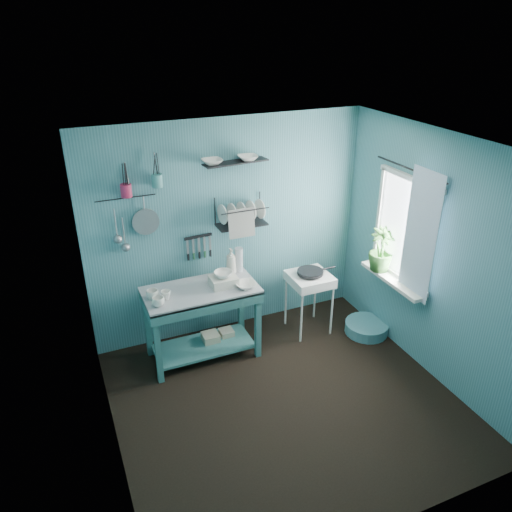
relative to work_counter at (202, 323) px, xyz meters
name	(u,v)px	position (x,y,z in m)	size (l,w,h in m)	color
floor	(285,401)	(0.51, -1.03, -0.42)	(3.20, 3.20, 0.00)	black
ceiling	(294,149)	(0.51, -1.03, 2.08)	(3.20, 3.20, 0.00)	silver
wall_back	(229,230)	(0.51, 0.47, 0.83)	(3.20, 3.20, 0.00)	teal
wall_front	(397,401)	(0.51, -2.53, 0.83)	(3.20, 3.20, 0.00)	teal
wall_left	(101,332)	(-1.09, -1.03, 0.83)	(3.00, 3.00, 0.00)	teal
wall_right	(434,259)	(2.11, -1.03, 0.83)	(3.00, 3.00, 0.00)	teal
work_counter	(202,323)	(0.00, 0.00, 0.00)	(1.19, 0.60, 0.85)	#346E6D
mug_left	(158,302)	(-0.48, -0.16, 0.47)	(0.12, 0.12, 0.10)	white
mug_mid	(166,295)	(-0.38, -0.06, 0.47)	(0.10, 0.10, 0.09)	white
mug_right	(153,294)	(-0.50, 0.00, 0.47)	(0.12, 0.12, 0.10)	white
wash_tub	(224,281)	(0.25, -0.02, 0.47)	(0.28, 0.22, 0.10)	silver
tub_bowl	(223,274)	(0.25, -0.02, 0.55)	(0.20, 0.20, 0.06)	white
soap_bottle	(231,261)	(0.42, 0.20, 0.57)	(0.12, 0.12, 0.30)	silver
water_bottle	(239,260)	(0.52, 0.22, 0.56)	(0.09, 0.09, 0.28)	silver
counter_bowl	(246,285)	(0.45, -0.15, 0.45)	(0.22, 0.22, 0.05)	white
hotplate_stand	(309,302)	(1.31, 0.00, -0.05)	(0.46, 0.46, 0.74)	white
frying_pan	(310,272)	(1.31, 0.00, 0.35)	(0.30, 0.30, 0.04)	black
knife_strip	(198,237)	(0.13, 0.44, 0.82)	(0.32, 0.02, 0.03)	black
dish_rack	(241,212)	(0.61, 0.34, 1.07)	(0.55, 0.24, 0.32)	black
upper_shelf	(236,162)	(0.56, 0.37, 1.62)	(0.70, 0.18, 0.01)	black
shelf_bowl_left	(212,161)	(0.30, 0.37, 1.66)	(0.21, 0.21, 0.05)	white
shelf_bowl_right	(248,164)	(0.70, 0.37, 1.59)	(0.21, 0.21, 0.05)	white
utensil_cup_magenta	(126,191)	(-0.58, 0.39, 1.45)	(0.11, 0.11, 0.13)	#B32148
utensil_cup_teal	(157,181)	(-0.27, 0.39, 1.52)	(0.11, 0.11, 0.13)	teal
colander	(146,222)	(-0.42, 0.42, 1.09)	(0.28, 0.28, 0.03)	#999AA0
ladle_outer	(115,223)	(-0.72, 0.43, 1.12)	(0.01, 0.01, 0.30)	#999AA0
ladle_inner	(124,232)	(-0.65, 0.43, 1.01)	(0.01, 0.01, 0.30)	#999AA0
hook_rail	(126,198)	(-0.59, 0.44, 1.36)	(0.01, 0.01, 0.60)	black
window_glass	(405,229)	(2.09, -0.58, 0.98)	(1.10, 1.10, 0.00)	white
windowsill	(392,280)	(2.01, -0.58, 0.39)	(0.16, 0.95, 0.04)	white
curtain	(420,236)	(2.03, -0.88, 1.03)	(1.35, 1.35, 0.00)	white
curtain_rod	(410,169)	(2.05, -0.58, 1.63)	(0.02, 0.02, 1.05)	black
potted_plant	(381,250)	(1.99, -0.35, 0.66)	(0.28, 0.28, 0.50)	#316628
storage_tin_large	(211,342)	(0.10, 0.05, -0.31)	(0.18, 0.18, 0.22)	gray
storage_tin_small	(227,337)	(0.30, 0.08, -0.32)	(0.15, 0.15, 0.20)	gray
floor_basin	(366,328)	(1.92, -0.34, -0.36)	(0.51, 0.51, 0.13)	teal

